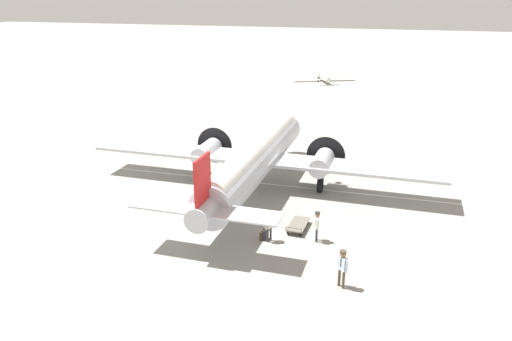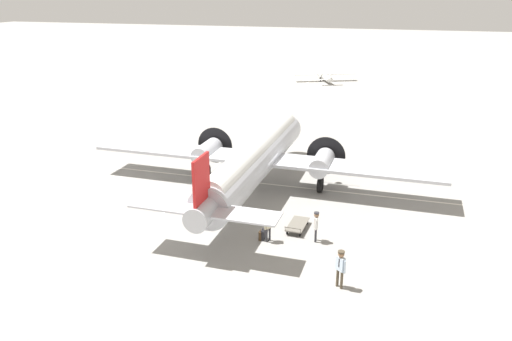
{
  "view_description": "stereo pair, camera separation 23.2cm",
  "coord_description": "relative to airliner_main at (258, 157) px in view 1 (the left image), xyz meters",
  "views": [
    {
      "loc": [
        -30.25,
        -8.63,
        13.04
      ],
      "look_at": [
        0.0,
        0.0,
        1.53
      ],
      "focal_mm": 35.0,
      "sensor_mm": 36.0,
      "label": 1
    },
    {
      "loc": [
        -30.19,
        -8.86,
        13.04
      ],
      "look_at": [
        0.0,
        0.0,
        1.53
      ],
      "focal_mm": 35.0,
      "sensor_mm": 36.0,
      "label": 2
    }
  ],
  "objects": [
    {
      "name": "airliner_main",
      "position": [
        0.0,
        0.0,
        0.0
      ],
      "size": [
        19.64,
        24.62,
        5.41
      ],
      "rotation": [
        0.0,
        0.0,
        6.27
      ],
      "color": "silver",
      "rests_on": "ground_plane"
    },
    {
      "name": "crew_foreground",
      "position": [
        -10.39,
        -6.96,
        -1.21
      ],
      "size": [
        0.44,
        0.53,
        1.89
      ],
      "rotation": [
        0.0,
        0.0,
        0.93
      ],
      "color": "#473D2D",
      "rests_on": "ground_plane"
    },
    {
      "name": "baggage_cart",
      "position": [
        -5.11,
        -3.87,
        -2.13
      ],
      "size": [
        2.16,
        1.05,
        0.56
      ],
      "rotation": [
        0.0,
        0.0,
        6.23
      ],
      "color": "#6B665B",
      "rests_on": "ground_plane"
    },
    {
      "name": "light_aircraft_distant",
      "position": [
        43.86,
        2.39,
        -1.62
      ],
      "size": [
        6.89,
        8.88,
        1.82
      ],
      "rotation": [
        0.0,
        0.0,
        0.41
      ],
      "color": "white",
      "rests_on": "ground_plane"
    },
    {
      "name": "passenger_boarding",
      "position": [
        -6.24,
        -5.12,
        -1.32
      ],
      "size": [
        0.58,
        0.32,
        1.73
      ],
      "rotation": [
        0.0,
        0.0,
        6.41
      ],
      "color": "#2D2D33",
      "rests_on": "ground_plane"
    },
    {
      "name": "suitcase_upright_spare",
      "position": [
        -6.85,
        -2.31,
        -2.11
      ],
      "size": [
        0.44,
        0.17,
        0.63
      ],
      "color": "#232328",
      "rests_on": "ground_plane"
    },
    {
      "name": "ground_plane",
      "position": [
        -0.36,
        0.01,
        -2.4
      ],
      "size": [
        300.0,
        300.0,
        0.0
      ],
      "primitive_type": "plane",
      "color": "gray"
    },
    {
      "name": "ramp_agent",
      "position": [
        -6.98,
        -2.63,
        -1.39
      ],
      "size": [
        0.5,
        0.35,
        1.66
      ],
      "rotation": [
        0.0,
        0.0,
        5.75
      ],
      "color": "#2D2D33",
      "rests_on": "ground_plane"
    },
    {
      "name": "apron_line_northsouth",
      "position": [
        1.22,
        0.01,
        -2.4
      ],
      "size": [
        0.16,
        120.0,
        0.01
      ],
      "color": "silver",
      "rests_on": "ground_plane"
    },
    {
      "name": "suitcase_near_door",
      "position": [
        -6.91,
        -2.19,
        -2.14
      ],
      "size": [
        0.37,
        0.15,
        0.56
      ],
      "color": "#47331E",
      "rests_on": "ground_plane"
    },
    {
      "name": "apron_line_eastwest",
      "position": [
        -0.36,
        4.49,
        -2.4
      ],
      "size": [
        120.0,
        0.16,
        0.01
      ],
      "color": "silver",
      "rests_on": "ground_plane"
    }
  ]
}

